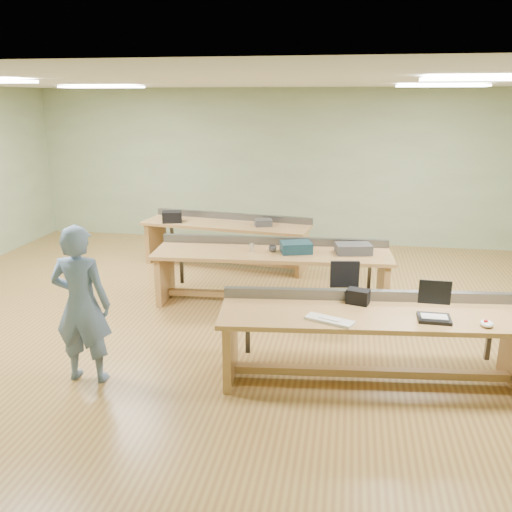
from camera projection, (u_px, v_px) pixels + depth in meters
name	position (u px, v px, depth m)	size (l,w,h in m)	color
floor	(244.00, 315.00, 7.29)	(10.00, 10.00, 0.00)	olive
ceiling	(243.00, 81.00, 6.45)	(10.00, 10.00, 0.00)	silver
wall_back	(283.00, 167.00, 10.65)	(10.00, 0.04, 3.00)	#95AA81
wall_front	(108.00, 337.00, 3.09)	(10.00, 0.04, 3.00)	#95AA81
fluor_panels	(243.00, 84.00, 6.46)	(6.20, 3.50, 0.03)	white
workbench_front	(372.00, 329.00, 5.47)	(3.15, 1.15, 0.86)	#A26D44
workbench_mid	(272.00, 263.00, 7.63)	(3.34, 1.10, 0.86)	#A26D44
workbench_back	(227.00, 234.00, 9.32)	(2.96, 1.14, 0.86)	#A26D44
person	(81.00, 305.00, 5.41)	(0.60, 0.39, 1.65)	slate
laptop_base	(434.00, 318.00, 5.22)	(0.31, 0.25, 0.03)	black
laptop_screen	(435.00, 292.00, 5.27)	(0.31, 0.01, 0.24)	black
keyboard	(329.00, 320.00, 5.18)	(0.47, 0.16, 0.03)	beige
trackball_mouse	(487.00, 324.00, 5.07)	(0.12, 0.14, 0.06)	white
camera_bag	(358.00, 297.00, 5.62)	(0.23, 0.14, 0.15)	black
task_chair	(345.00, 303.00, 6.88)	(0.50, 0.50, 0.82)	black
parts_bin_teal	(296.00, 247.00, 7.49)	(0.42, 0.31, 0.15)	#122E3A
parts_bin_grey	(353.00, 249.00, 7.45)	(0.48, 0.30, 0.13)	#343436
mug	(273.00, 249.00, 7.52)	(0.11, 0.11, 0.09)	#343436
drinks_can	(252.00, 248.00, 7.52)	(0.06, 0.06, 0.12)	silver
storage_box_back	(172.00, 217.00, 9.29)	(0.33, 0.23, 0.19)	black
tray_back	(263.00, 223.00, 9.03)	(0.28, 0.20, 0.11)	#343436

